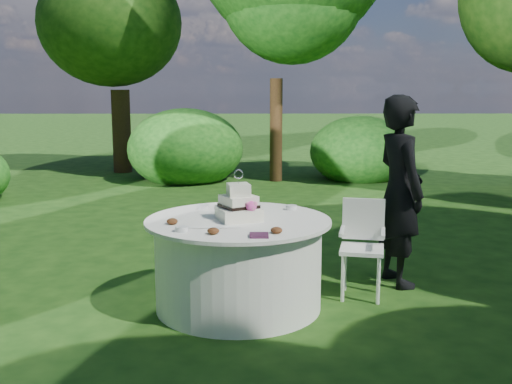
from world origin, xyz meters
TOP-DOWN VIEW (x-y plane):
  - ground at (0.00, 0.00)m, footprint 80.00×80.00m
  - napkins at (0.17, -0.60)m, footprint 0.14×0.14m
  - feather_plume at (-0.21, -0.32)m, footprint 0.48×0.07m
  - guest at (1.51, 0.62)m, footprint 0.57×0.74m
  - table at (0.00, 0.00)m, footprint 1.56×1.56m
  - cake at (0.01, -0.03)m, footprint 0.41×0.41m
  - chair at (1.11, 0.30)m, footprint 0.46×0.45m
  - votives at (-0.09, 0.13)m, footprint 1.00×0.96m
  - petal_cups at (-0.13, -0.41)m, footprint 0.92×0.42m

SIDE VIEW (x-z plane):
  - ground at x=0.00m, z-range 0.00..0.00m
  - table at x=0.00m, z-range 0.00..0.77m
  - chair at x=1.11m, z-range 0.08..0.95m
  - feather_plume at x=-0.21m, z-range 0.77..0.78m
  - napkins at x=0.17m, z-range 0.77..0.79m
  - votives at x=-0.09m, z-range 0.77..0.81m
  - petal_cups at x=-0.13m, z-range 0.77..0.82m
  - cake at x=0.01m, z-range 0.67..1.10m
  - guest at x=1.51m, z-range 0.00..1.80m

